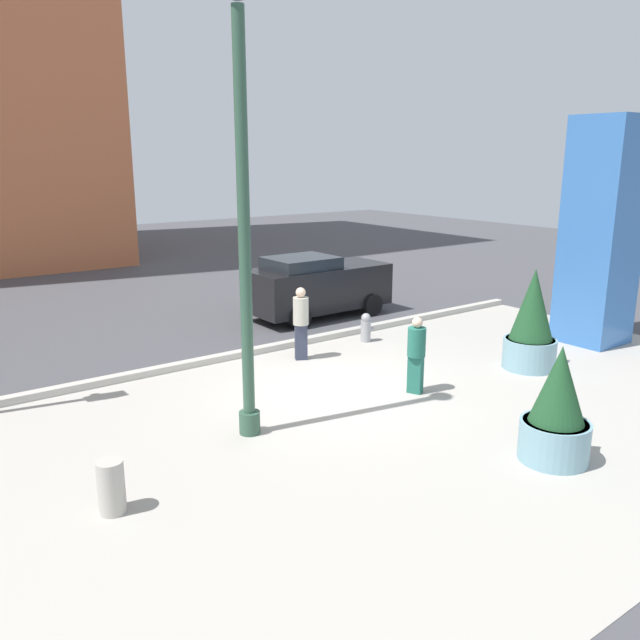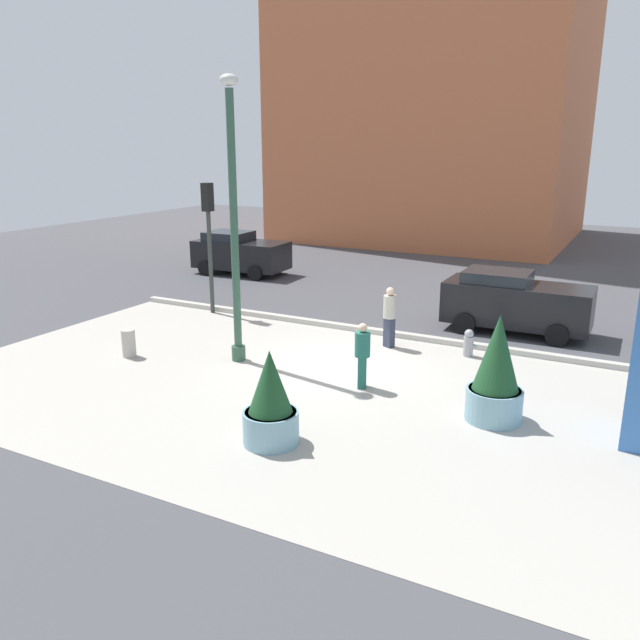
# 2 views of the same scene
# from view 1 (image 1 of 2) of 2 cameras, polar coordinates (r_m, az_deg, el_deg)

# --- Properties ---
(ground_plane) EXTENTS (60.00, 60.00, 0.00)m
(ground_plane) POSITION_cam_1_polar(r_m,az_deg,el_deg) (16.40, -7.09, -2.22)
(ground_plane) COLOR #47474C
(plaza_pavement) EXTENTS (18.00, 10.00, 0.02)m
(plaza_pavement) POSITION_cam_1_polar(r_m,az_deg,el_deg) (11.82, 7.55, -8.90)
(plaza_pavement) COLOR #ADA89E
(plaza_pavement) RESTS_ON ground_plane
(curb_strip) EXTENTS (18.00, 0.24, 0.16)m
(curb_strip) POSITION_cam_1_polar(r_m,az_deg,el_deg) (15.64, -5.51, -2.68)
(curb_strip) COLOR #B7B2A8
(curb_strip) RESTS_ON ground_plane
(lamp_post) EXTENTS (0.44, 0.44, 7.10)m
(lamp_post) POSITION_cam_1_polar(r_m,az_deg,el_deg) (10.41, -6.70, 7.76)
(lamp_post) COLOR #335642
(lamp_post) RESTS_ON ground_plane
(art_pillar_blue) EXTENTS (1.45, 1.45, 5.56)m
(art_pillar_blue) POSITION_cam_1_polar(r_m,az_deg,el_deg) (17.49, 23.50, 7.06)
(art_pillar_blue) COLOR #3870BC
(art_pillar_blue) RESTS_ON ground_plane
(potted_plant_mid_plaza) EXTENTS (1.07, 1.07, 1.87)m
(potted_plant_mid_plaza) POSITION_cam_1_polar(r_m,az_deg,el_deg) (10.66, 20.13, -7.56)
(potted_plant_mid_plaza) COLOR #7AA8B7
(potted_plant_mid_plaza) RESTS_ON ground_plane
(potted_plant_near_left) EXTENTS (1.16, 1.16, 2.26)m
(potted_plant_near_left) POSITION_cam_1_polar(r_m,az_deg,el_deg) (14.99, 18.13, -0.37)
(potted_plant_near_left) COLOR #7AA8B7
(potted_plant_near_left) RESTS_ON ground_plane
(fire_hydrant) EXTENTS (0.36, 0.26, 0.75)m
(fire_hydrant) POSITION_cam_1_polar(r_m,az_deg,el_deg) (16.52, 4.06, -0.69)
(fire_hydrant) COLOR #99999E
(fire_hydrant) RESTS_ON ground_plane
(concrete_bollard) EXTENTS (0.36, 0.36, 0.75)m
(concrete_bollard) POSITION_cam_1_polar(r_m,az_deg,el_deg) (9.25, -17.91, -13.84)
(concrete_bollard) COLOR #B2ADA3
(concrete_bollard) RESTS_ON ground_plane
(car_passing_lane) EXTENTS (4.25, 2.01, 1.83)m
(car_passing_lane) POSITION_cam_1_polar(r_m,az_deg,el_deg) (18.97, -0.25, 3.06)
(car_passing_lane) COLOR black
(car_passing_lane) RESTS_ON ground_plane
(pedestrian_by_curb) EXTENTS (0.48, 0.48, 1.57)m
(pedestrian_by_curb) POSITION_cam_1_polar(r_m,az_deg,el_deg) (12.94, 8.47, -2.78)
(pedestrian_by_curb) COLOR #236656
(pedestrian_by_curb) RESTS_ON ground_plane
(pedestrian_on_sidewalk) EXTENTS (0.49, 0.49, 1.72)m
(pedestrian_on_sidewalk) POSITION_cam_1_polar(r_m,az_deg,el_deg) (14.89, -1.70, 0.01)
(pedestrian_on_sidewalk) COLOR #33384C
(pedestrian_on_sidewalk) RESTS_ON ground_plane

